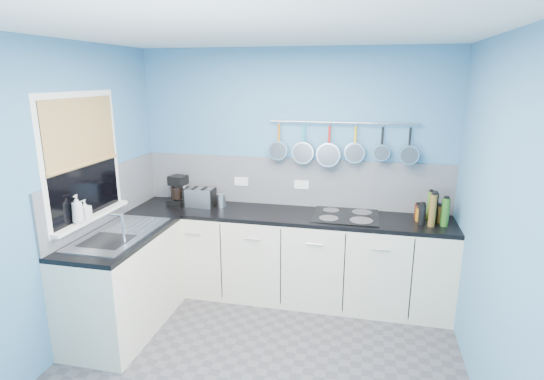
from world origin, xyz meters
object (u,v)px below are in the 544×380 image
at_px(soap_bottle_a, 77,209).
at_px(canister, 221,200).
at_px(coffee_maker, 178,190).
at_px(hob, 346,216).
at_px(soap_bottle_b, 85,210).
at_px(paper_towel, 180,191).
at_px(toaster, 200,197).

bearing_deg(soap_bottle_a, canister, 54.71).
bearing_deg(coffee_maker, hob, 8.57).
bearing_deg(hob, soap_bottle_b, -153.85).
bearing_deg(paper_towel, soap_bottle_a, -106.52).
relative_size(soap_bottle_a, canister, 1.73).
relative_size(soap_bottle_a, hob, 0.38).
bearing_deg(soap_bottle_a, toaster, 62.27).
distance_m(paper_towel, coffee_maker, 0.05).
relative_size(paper_towel, coffee_maker, 0.89).
height_order(coffee_maker, hob, coffee_maker).
bearing_deg(toaster, hob, 0.94).
relative_size(paper_towel, toaster, 0.93).
distance_m(soap_bottle_a, paper_towel, 1.25).
distance_m(soap_bottle_a, soap_bottle_b, 0.10).
xyz_separation_m(soap_bottle_b, toaster, (0.60, 1.04, -0.14)).
bearing_deg(toaster, paper_towel, 168.14).
xyz_separation_m(soap_bottle_b, hob, (2.11, 1.03, -0.23)).
xyz_separation_m(soap_bottle_a, hob, (2.11, 1.13, -0.26)).
bearing_deg(toaster, coffee_maker, 178.66).
bearing_deg(coffee_maker, toaster, 6.62).
relative_size(soap_bottle_a, paper_towel, 0.87).
relative_size(soap_bottle_b, toaster, 0.58).
height_order(soap_bottle_a, coffee_maker, soap_bottle_a).
relative_size(coffee_maker, toaster, 1.04).
bearing_deg(canister, soap_bottle_b, -127.60).
height_order(paper_towel, canister, paper_towel).
bearing_deg(coffee_maker, paper_towel, 93.18).
bearing_deg(soap_bottle_b, canister, 52.40).
bearing_deg(soap_bottle_b, soap_bottle_a, -90.00).
xyz_separation_m(soap_bottle_b, canister, (0.82, 1.07, -0.17)).
distance_m(soap_bottle_a, canister, 1.44).
height_order(paper_towel, toaster, paper_towel).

